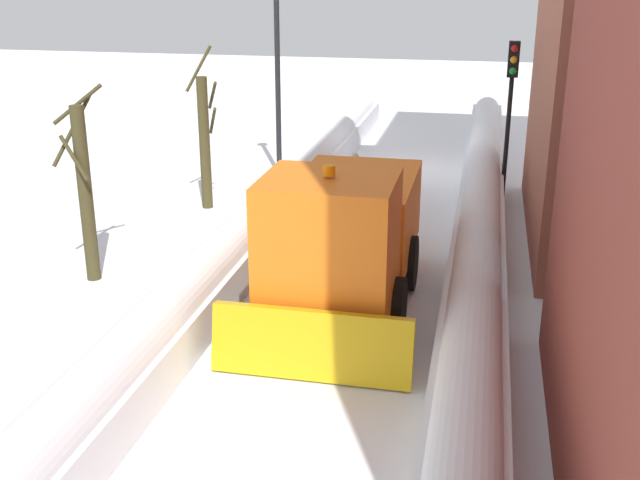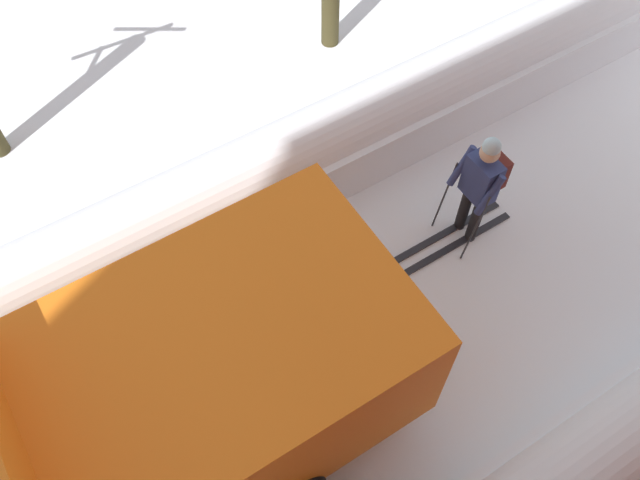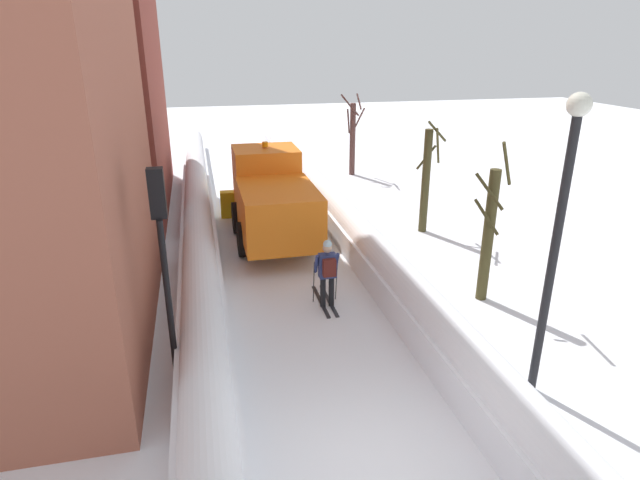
{
  "view_description": "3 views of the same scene",
  "coord_description": "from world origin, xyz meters",
  "px_view_note": "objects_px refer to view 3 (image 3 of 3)",
  "views": [
    {
      "loc": [
        -2.43,
        23.87,
        6.18
      ],
      "look_at": [
        0.61,
        9.72,
        1.0
      ],
      "focal_mm": 43.47,
      "sensor_mm": 36.0,
      "label": 1
    },
    {
      "loc": [
        -2.51,
        9.8,
        7.4
      ],
      "look_at": [
        1.05,
        7.56,
        0.91
      ],
      "focal_mm": 37.74,
      "sensor_mm": 36.0,
      "label": 2
    },
    {
      "loc": [
        -2.25,
        -6.16,
        6.41
      ],
      "look_at": [
        0.91,
        7.56,
        1.05
      ],
      "focal_mm": 29.68,
      "sensor_mm": 36.0,
      "label": 3
    }
  ],
  "objects_px": {
    "skier": "(327,270)",
    "bare_tree_near": "(488,233)",
    "bare_tree_mid": "(426,179)",
    "bare_tree_far": "(353,136)",
    "plow_truck": "(272,199)",
    "street_lamp": "(560,218)",
    "traffic_light_pole": "(162,239)"
  },
  "relations": [
    {
      "from": "skier",
      "to": "bare_tree_near",
      "type": "distance_m",
      "value": 4.17
    },
    {
      "from": "skier",
      "to": "bare_tree_mid",
      "type": "xyz_separation_m",
      "value": [
        4.66,
        4.75,
        0.9
      ]
    },
    {
      "from": "skier",
      "to": "bare_tree_far",
      "type": "relative_size",
      "value": 0.45
    },
    {
      "from": "bare_tree_mid",
      "to": "bare_tree_far",
      "type": "bearing_deg",
      "value": 90.66
    },
    {
      "from": "bare_tree_mid",
      "to": "bare_tree_far",
      "type": "xyz_separation_m",
      "value": [
        -0.1,
        8.69,
        0.03
      ]
    },
    {
      "from": "bare_tree_far",
      "to": "plow_truck",
      "type": "bearing_deg",
      "value": -121.76
    },
    {
      "from": "plow_truck",
      "to": "bare_tree_far",
      "type": "xyz_separation_m",
      "value": [
        5.22,
        8.44,
        0.46
      ]
    },
    {
      "from": "street_lamp",
      "to": "bare_tree_far",
      "type": "height_order",
      "value": "street_lamp"
    },
    {
      "from": "bare_tree_far",
      "to": "street_lamp",
      "type": "bearing_deg",
      "value": -94.82
    },
    {
      "from": "bare_tree_near",
      "to": "bare_tree_mid",
      "type": "xyz_separation_m",
      "value": [
        0.61,
        5.25,
        0.07
      ]
    },
    {
      "from": "traffic_light_pole",
      "to": "bare_tree_mid",
      "type": "xyz_separation_m",
      "value": [
        8.33,
        7.15,
        -1.14
      ]
    },
    {
      "from": "traffic_light_pole",
      "to": "bare_tree_near",
      "type": "height_order",
      "value": "traffic_light_pole"
    },
    {
      "from": "plow_truck",
      "to": "bare_tree_far",
      "type": "height_order",
      "value": "bare_tree_far"
    },
    {
      "from": "skier",
      "to": "traffic_light_pole",
      "type": "distance_m",
      "value": 4.83
    },
    {
      "from": "traffic_light_pole",
      "to": "bare_tree_mid",
      "type": "height_order",
      "value": "traffic_light_pole"
    },
    {
      "from": "traffic_light_pole",
      "to": "street_lamp",
      "type": "relative_size",
      "value": 0.77
    },
    {
      "from": "skier",
      "to": "traffic_light_pole",
      "type": "relative_size",
      "value": 0.42
    },
    {
      "from": "bare_tree_near",
      "to": "bare_tree_far",
      "type": "xyz_separation_m",
      "value": [
        0.51,
        13.94,
        0.11
      ]
    },
    {
      "from": "bare_tree_mid",
      "to": "bare_tree_near",
      "type": "bearing_deg",
      "value": -96.61
    },
    {
      "from": "bare_tree_far",
      "to": "bare_tree_near",
      "type": "bearing_deg",
      "value": -92.08
    },
    {
      "from": "skier",
      "to": "street_lamp",
      "type": "distance_m",
      "value": 5.82
    },
    {
      "from": "plow_truck",
      "to": "traffic_light_pole",
      "type": "relative_size",
      "value": 1.38
    },
    {
      "from": "plow_truck",
      "to": "bare_tree_mid",
      "type": "xyz_separation_m",
      "value": [
        5.32,
        -0.26,
        0.43
      ]
    },
    {
      "from": "bare_tree_near",
      "to": "bare_tree_mid",
      "type": "bearing_deg",
      "value": 83.39
    },
    {
      "from": "plow_truck",
      "to": "bare_tree_far",
      "type": "distance_m",
      "value": 9.93
    },
    {
      "from": "bare_tree_near",
      "to": "bare_tree_mid",
      "type": "relative_size",
      "value": 1.06
    },
    {
      "from": "skier",
      "to": "bare_tree_mid",
      "type": "height_order",
      "value": "bare_tree_mid"
    },
    {
      "from": "traffic_light_pole",
      "to": "bare_tree_mid",
      "type": "distance_m",
      "value": 11.04
    },
    {
      "from": "traffic_light_pole",
      "to": "bare_tree_near",
      "type": "distance_m",
      "value": 8.05
    },
    {
      "from": "bare_tree_near",
      "to": "bare_tree_mid",
      "type": "height_order",
      "value": "bare_tree_near"
    },
    {
      "from": "skier",
      "to": "bare_tree_mid",
      "type": "distance_m",
      "value": 6.72
    },
    {
      "from": "bare_tree_mid",
      "to": "bare_tree_far",
      "type": "height_order",
      "value": "bare_tree_far"
    }
  ]
}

